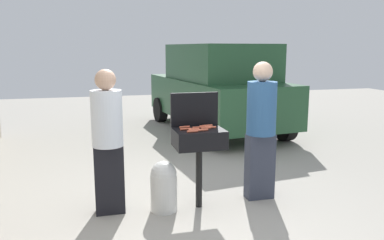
# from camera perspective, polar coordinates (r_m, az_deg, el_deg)

# --- Properties ---
(ground_plane) EXTENTS (24.00, 24.00, 0.00)m
(ground_plane) POSITION_cam_1_polar(r_m,az_deg,el_deg) (4.75, 0.96, -13.59)
(ground_plane) COLOR #9E998E
(bbq_grill) EXTENTS (0.60, 0.44, 0.98)m
(bbq_grill) POSITION_cam_1_polar(r_m,az_deg,el_deg) (4.70, 1.04, -3.15)
(bbq_grill) COLOR black
(bbq_grill) RESTS_ON ground
(grill_lid_open) EXTENTS (0.60, 0.05, 0.42)m
(grill_lid_open) POSITION_cam_1_polar(r_m,az_deg,el_deg) (4.84, 0.35, 1.56)
(grill_lid_open) COLOR black
(grill_lid_open) RESTS_ON bbq_grill
(hot_dog_0) EXTENTS (0.13, 0.04, 0.03)m
(hot_dog_0) POSITION_cam_1_polar(r_m,az_deg,el_deg) (4.68, 2.06, -1.20)
(hot_dog_0) COLOR #B74C33
(hot_dog_0) RESTS_ON bbq_grill
(hot_dog_1) EXTENTS (0.13, 0.04, 0.03)m
(hot_dog_1) POSITION_cam_1_polar(r_m,az_deg,el_deg) (4.83, 2.26, -0.82)
(hot_dog_1) COLOR #C6593D
(hot_dog_1) RESTS_ON bbq_grill
(hot_dog_2) EXTENTS (0.13, 0.04, 0.03)m
(hot_dog_2) POSITION_cam_1_polar(r_m,az_deg,el_deg) (4.57, 0.33, -1.46)
(hot_dog_2) COLOR #C6593D
(hot_dog_2) RESTS_ON bbq_grill
(hot_dog_3) EXTENTS (0.13, 0.04, 0.03)m
(hot_dog_3) POSITION_cam_1_polar(r_m,az_deg,el_deg) (4.62, 0.24, -1.35)
(hot_dog_3) COLOR #B74C33
(hot_dog_3) RESTS_ON bbq_grill
(hot_dog_4) EXTENTS (0.13, 0.04, 0.03)m
(hot_dog_4) POSITION_cam_1_polar(r_m,az_deg,el_deg) (4.73, 2.75, -1.07)
(hot_dog_4) COLOR #C6593D
(hot_dog_4) RESTS_ON bbq_grill
(hot_dog_5) EXTENTS (0.13, 0.03, 0.03)m
(hot_dog_5) POSITION_cam_1_polar(r_m,az_deg,el_deg) (4.62, -0.94, -1.34)
(hot_dog_5) COLOR #B74C33
(hot_dog_5) RESTS_ON bbq_grill
(hot_dog_6) EXTENTS (0.13, 0.03, 0.03)m
(hot_dog_6) POSITION_cam_1_polar(r_m,az_deg,el_deg) (4.71, 0.79, -1.10)
(hot_dog_6) COLOR #B74C33
(hot_dog_6) RESTS_ON bbq_grill
(hot_dog_7) EXTENTS (0.13, 0.04, 0.03)m
(hot_dog_7) POSITION_cam_1_polar(r_m,az_deg,el_deg) (4.74, -1.09, -1.03)
(hot_dog_7) COLOR #B74C33
(hot_dog_7) RESTS_ON bbq_grill
(hot_dog_8) EXTENTS (0.13, 0.04, 0.03)m
(hot_dog_8) POSITION_cam_1_polar(r_m,az_deg,el_deg) (4.76, 2.20, -1.00)
(hot_dog_8) COLOR #B74C33
(hot_dog_8) RESTS_ON bbq_grill
(hot_dog_9) EXTENTS (0.13, 0.04, 0.03)m
(hot_dog_9) POSITION_cam_1_polar(r_m,az_deg,el_deg) (4.79, 1.88, -0.91)
(hot_dog_9) COLOR #B74C33
(hot_dog_9) RESTS_ON bbq_grill
(hot_dog_10) EXTENTS (0.13, 0.03, 0.03)m
(hot_dog_10) POSITION_cam_1_polar(r_m,az_deg,el_deg) (4.50, 0.06, -1.68)
(hot_dog_10) COLOR #C6593D
(hot_dog_10) RESTS_ON bbq_grill
(hot_dog_11) EXTENTS (0.13, 0.04, 0.03)m
(hot_dog_11) POSITION_cam_1_polar(r_m,az_deg,el_deg) (4.57, 1.60, -1.48)
(hot_dog_11) COLOR #C6593D
(hot_dog_11) RESTS_ON bbq_grill
(propane_tank) EXTENTS (0.32, 0.32, 0.62)m
(propane_tank) POSITION_cam_1_polar(r_m,az_deg,el_deg) (4.74, -4.16, -9.47)
(propane_tank) COLOR silver
(propane_tank) RESTS_ON ground
(person_left) EXTENTS (0.36, 0.36, 1.70)m
(person_left) POSITION_cam_1_polar(r_m,az_deg,el_deg) (4.61, -12.23, -2.43)
(person_left) COLOR black
(person_left) RESTS_ON ground
(person_right) EXTENTS (0.37, 0.37, 1.77)m
(person_right) POSITION_cam_1_polar(r_m,az_deg,el_deg) (5.04, 10.05, -0.84)
(person_right) COLOR #333847
(person_right) RESTS_ON ground
(parked_minivan) EXTENTS (2.47, 4.60, 2.02)m
(parked_minivan) POSITION_cam_1_polar(r_m,az_deg,el_deg) (9.17, 3.68, 4.76)
(parked_minivan) COLOR #234C2D
(parked_minivan) RESTS_ON ground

